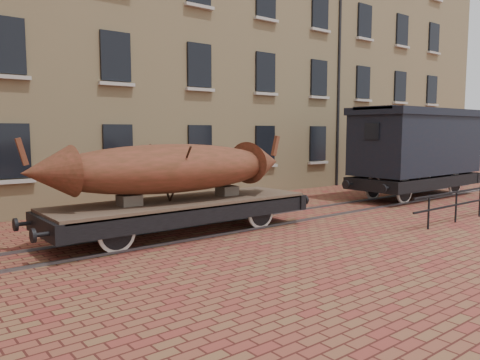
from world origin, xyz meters
TOP-DOWN VIEW (x-y plane):
  - ground at (0.00, 0.00)m, footprint 90.00×90.00m
  - warehouse_cream at (3.00, 9.99)m, footprint 40.00×10.19m
  - rail_track at (0.00, 0.00)m, footprint 30.00×1.52m
  - flatcar_wagon at (-2.92, 0.00)m, footprint 8.13×2.20m
  - iron_boat at (-3.29, -0.00)m, footprint 7.37×2.48m
  - goods_van at (8.66, 0.00)m, footprint 7.25×2.64m

SIDE VIEW (x-z plane):
  - ground at x=0.00m, z-range 0.00..0.00m
  - rail_track at x=0.00m, z-range 0.00..0.06m
  - flatcar_wagon at x=-2.92m, z-range 0.15..1.38m
  - iron_boat at x=-3.29m, z-range 0.97..2.70m
  - goods_van at x=8.66m, z-range 0.48..4.23m
  - warehouse_cream at x=3.00m, z-range 0.00..14.00m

